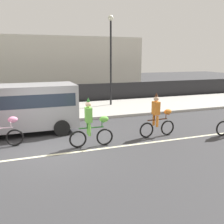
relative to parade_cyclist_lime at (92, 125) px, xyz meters
The scene contains 8 objects.
ground_plane 1.74m from the parade_cyclist_lime, behind, with size 80.00×80.00×0.00m, color #38383A.
road_centre_line 1.78m from the parade_cyclist_lime, 165.60° to the right, with size 36.00×0.14×0.01m, color beige.
sidewalk_curb 6.83m from the parade_cyclist_lime, 102.94° to the left, with size 60.00×5.00×0.15m, color #ADAAA3.
fence_line 9.63m from the parade_cyclist_lime, 99.08° to the left, with size 40.00×0.08×1.40m, color black.
parade_cyclist_lime is the anchor object (origin of this frame).
parade_cyclist_orange 3.05m from the parade_cyclist_lime, ahead, with size 1.72×0.50×1.92m.
parked_van_grey 3.77m from the parade_cyclist_lime, 131.37° to the left, with size 5.00×2.22×2.18m.
street_lamp_post 8.73m from the parade_cyclist_lime, 64.82° to the left, with size 0.36×0.36×5.86m.
Camera 1 is at (-1.09, -9.41, 3.42)m, focal length 42.00 mm.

